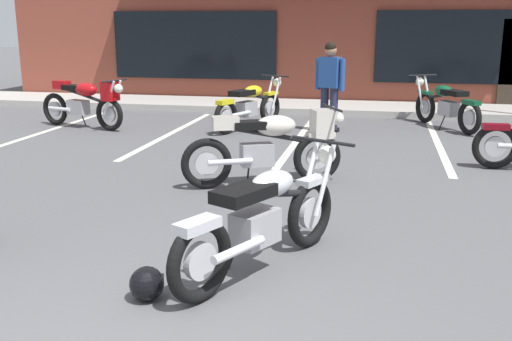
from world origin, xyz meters
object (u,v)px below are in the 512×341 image
motorcycle_silver_naked (250,105)px  person_in_shorts_foreground (330,82)px  motorcycle_foreground_classic (263,217)px  motorcycle_blue_standard (85,101)px  motorcycle_green_cafe_racer (272,144)px  helmet_on_pavement (147,284)px  motorcycle_black_cruiser (446,105)px

motorcycle_silver_naked → person_in_shorts_foreground: bearing=-2.6°
motorcycle_foreground_classic → motorcycle_blue_standard: (-4.72, 5.99, 0.07)m
person_in_shorts_foreground → motorcycle_green_cafe_racer: bearing=-95.5°
motorcycle_green_cafe_racer → helmet_on_pavement: 3.41m
motorcycle_foreground_classic → motorcycle_black_cruiser: same height
motorcycle_silver_naked → motorcycle_green_cafe_racer: 4.12m
motorcycle_silver_naked → helmet_on_pavement: bearing=-83.4°
motorcycle_foreground_classic → motorcycle_silver_naked: (-1.58, 6.60, 0.00)m
motorcycle_foreground_classic → helmet_on_pavement: (-0.74, -0.72, -0.33)m
motorcycle_foreground_classic → motorcycle_black_cruiser: size_ratio=1.02×
motorcycle_black_cruiser → motorcycle_silver_naked: size_ratio=0.96×
helmet_on_pavement → motorcycle_foreground_classic: bearing=44.4°
motorcycle_blue_standard → helmet_on_pavement: (3.99, -6.71, -0.40)m
motorcycle_blue_standard → helmet_on_pavement: motorcycle_blue_standard is taller
motorcycle_green_cafe_racer → motorcycle_silver_naked: bearing=106.4°
motorcycle_green_cafe_racer → helmet_on_pavement: bearing=-95.4°
motorcycle_green_cafe_racer → motorcycle_foreground_classic: bearing=-81.1°
person_in_shorts_foreground → motorcycle_blue_standard: bearing=-173.4°
motorcycle_foreground_classic → motorcycle_silver_naked: same height
motorcycle_foreground_classic → motorcycle_black_cruiser: bearing=73.9°
person_in_shorts_foreground → helmet_on_pavement: bearing=-95.5°
motorcycle_black_cruiser → motorcycle_green_cafe_racer: (-2.56, -4.78, 0.07)m
motorcycle_silver_naked → helmet_on_pavement: motorcycle_silver_naked is taller
motorcycle_black_cruiser → motorcycle_green_cafe_racer: size_ratio=0.97×
motorcycle_foreground_classic → helmet_on_pavement: 1.08m
motorcycle_green_cafe_racer → person_in_shorts_foreground: size_ratio=1.17×
motorcycle_silver_naked → motorcycle_green_cafe_racer: same height
motorcycle_black_cruiser → motorcycle_silver_naked: (-3.73, -0.83, 0.00)m
motorcycle_green_cafe_racer → motorcycle_blue_standard: bearing=142.2°
helmet_on_pavement → person_in_shorts_foreground: bearing=84.5°
motorcycle_foreground_classic → motorcycle_blue_standard: size_ratio=0.94×
motorcycle_foreground_classic → motorcycle_green_cafe_racer: 2.69m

